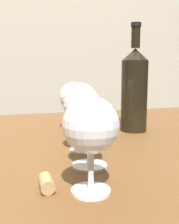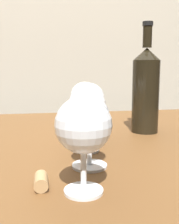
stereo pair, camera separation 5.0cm
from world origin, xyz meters
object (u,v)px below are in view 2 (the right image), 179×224
Objects in this scene: wine_glass_white at (87,107)px; cork at (41,181)px; wine_glass_chardonnay at (83,127)px; wine_glass_cabernet at (90,119)px; wine_glass_amber at (85,97)px; wine_bottle at (146,89)px; wine_glass_port at (88,101)px.

wine_glass_white is 0.23m from cork.
wine_glass_white is at bearing 78.91° from wine_glass_chardonnay.
cork is (-0.09, -0.08, -0.08)m from wine_glass_cabernet.
wine_glass_amber is 0.18m from wine_bottle.
wine_glass_amber is 0.43m from cork.
cork is (-0.30, -0.34, -0.12)m from wine_bottle.
wine_glass_cabernet is 0.92× the size of wine_glass_white.
wine_glass_cabernet is 0.43× the size of wine_bottle.
cork is at bearing -120.13° from wine_glass_white.
wine_glass_white is 0.22m from wine_glass_amber.
wine_glass_cabernet is (0.03, 0.10, -0.01)m from wine_glass_chardonnay.
wine_glass_chardonnay is at bearing -99.48° from wine_glass_amber.
wine_glass_chardonnay is at bearing -104.93° from wine_glass_cabernet.
wine_glass_chardonnay is at bearing -101.29° from wine_glass_port.
wine_glass_port is 0.32m from cork.
cork is (-0.13, -0.40, -0.09)m from wine_glass_amber.
wine_bottle is at bearing -19.07° from wine_glass_amber.
wine_glass_chardonnay is 0.31m from wine_glass_port.
wine_glass_port is 0.19m from wine_bottle.
cork is at bearing -108.67° from wine_glass_amber.
wine_glass_port is 0.12m from wine_glass_amber.
wine_glass_cabernet is 0.21m from wine_glass_port.
wine_glass_amber is at bearing 82.35° from wine_glass_cabernet.
wine_glass_port reaches higher than wine_glass_cabernet.
wine_glass_chardonnay is 0.99× the size of wine_glass_white.
wine_glass_amber reaches higher than cork.
wine_glass_port reaches higher than wine_glass_chardonnay.
wine_glass_port is (0.02, 0.10, 0.00)m from wine_glass_white.
wine_glass_white is at bearing 82.98° from wine_glass_cabernet.
wine_glass_amber is at bearing 160.93° from wine_bottle.
wine_glass_port is at bearing 66.03° from cork.
cork is (-0.10, -0.18, -0.09)m from wine_glass_white.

